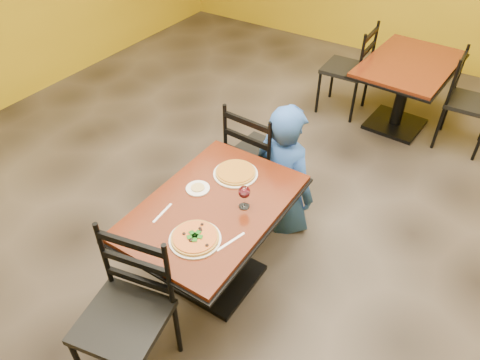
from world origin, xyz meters
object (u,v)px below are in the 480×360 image
Objects in this scene: chair_main_far at (261,155)px; diner at (285,167)px; plate_far at (236,174)px; table_main at (214,226)px; chair_main_near at (123,322)px; table_second at (406,80)px; pizza_far at (236,172)px; plate_main at (195,239)px; chair_second_left at (346,69)px; pizza_main at (195,237)px; side_plate at (198,188)px; chair_second_right at (471,103)px; wine_glass at (244,196)px.

diner reaches higher than chair_main_far.
table_main is at bearing -82.18° from plate_far.
table_second is at bearing 70.89° from chair_main_near.
pizza_far is (-0.02, 1.18, 0.27)m from chair_main_near.
table_main is 0.37m from plate_main.
plate_main is (0.29, -3.08, 0.25)m from chair_second_left.
table_second is at bearing 78.53° from pizza_far.
chair_second_left is at bearing 95.44° from pizza_main.
diner is (0.29, -1.94, 0.05)m from chair_second_left.
diner reaches higher than side_plate.
chair_second_left is (-0.65, 0.00, -0.05)m from table_second.
plate_main is 0.46m from side_plate.
table_second is at bearing -105.22° from chair_main_far.
chair_second_left reaches higher than chair_main_far.
diner is 3.55× the size of plate_main.
chair_main_near reaches higher than chair_second_left.
table_second is 4.14× the size of plate_far.
chair_second_right is at bearing 64.80° from pizza_far.
pizza_main is (0.00, 0.00, 0.02)m from plate_main.
plate_far is at bearing 64.50° from side_plate.
chair_main_far is at bearing 102.38° from pizza_main.
chair_second_right is 2.19m from diner.
chair_main_near is 1.02m from wine_glass.
chair_second_left reaches higher than plate_main.
plate_far is (-0.02, 1.18, 0.25)m from chair_main_near.
chair_second_right reaches higher than table_second.
chair_main_near is 0.96m from side_plate.
chair_second_left is at bearing 81.18° from chair_main_near.
chair_second_left is 6.28× the size of side_plate.
plate_main is at bearing 3.76° from chair_second_left.
diner reaches higher than pizza_far.
table_main is 1.22× the size of chair_second_left.
table_second is 1.33× the size of chair_second_right.
table_main is at bearing 104.46° from chair_main_far.
plate_main is at bearing 105.78° from chair_main_far.
diner is at bearing 89.91° from plate_main.
pizza_main is (0.11, 0.54, 0.27)m from chair_main_near.
chair_main_near is at bearing 1.14° from chair_second_left.
chair_main_near is 1.05× the size of chair_second_right.
plate_main is at bearing -78.10° from pizza_far.
chair_main_far reaches higher than plate_far.
chair_main_far is at bearing -0.88° from chair_second_left.
plate_main is at bearing 102.07° from diner.
plate_far is at bearing 97.82° from table_main.
plate_far is at bearing 0.00° from pizza_far.
chair_main_far is 3.24× the size of plate_main.
pizza_far is at bearing 0.00° from plate_far.
table_main is 1.23× the size of chair_main_far.
chair_second_left is 3.24× the size of plate_far.
plate_main is at bearing -73.76° from table_main.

